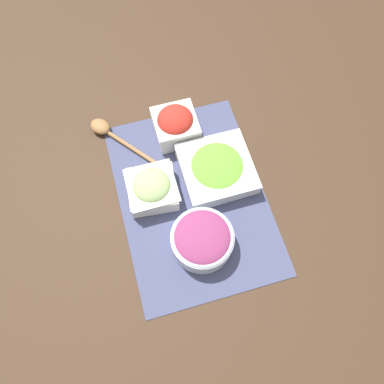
% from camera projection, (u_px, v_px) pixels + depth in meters
% --- Properties ---
extents(ground_plane, '(3.00, 3.00, 0.00)m').
position_uv_depth(ground_plane, '(192.00, 197.00, 1.02)').
color(ground_plane, '#422D1E').
extents(placemat, '(0.56, 0.39, 0.00)m').
position_uv_depth(placemat, '(192.00, 197.00, 1.02)').
color(placemat, '#474C70').
rests_on(placemat, ground_plane).
extents(tomato_bowl, '(0.12, 0.12, 0.09)m').
position_uv_depth(tomato_bowl, '(176.00, 124.00, 1.06)').
color(tomato_bowl, white).
rests_on(tomato_bowl, placemat).
extents(onion_bowl, '(0.16, 0.16, 0.08)m').
position_uv_depth(onion_bowl, '(202.00, 239.00, 0.93)').
color(onion_bowl, silver).
rests_on(onion_bowl, placemat).
extents(lettuce_bowl, '(0.19, 0.19, 0.06)m').
position_uv_depth(lettuce_bowl, '(217.00, 169.00, 1.02)').
color(lettuce_bowl, white).
rests_on(lettuce_bowl, placemat).
extents(cucumber_bowl, '(0.14, 0.14, 0.08)m').
position_uv_depth(cucumber_bowl, '(152.00, 188.00, 0.99)').
color(cucumber_bowl, silver).
rests_on(cucumber_bowl, placemat).
extents(wooden_spoon, '(0.21, 0.18, 0.03)m').
position_uv_depth(wooden_spoon, '(109.00, 132.00, 1.09)').
color(wooden_spoon, '#9E7042').
rests_on(wooden_spoon, placemat).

